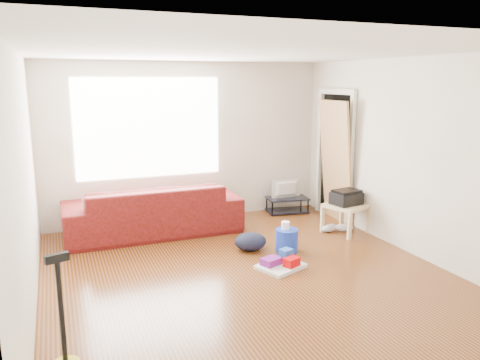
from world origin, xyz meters
name	(u,v)px	position (x,y,z in m)	size (l,w,h in m)	color
room	(249,166)	(0.07, 0.15, 1.25)	(4.51, 5.01, 2.51)	#492407
sofa	(154,233)	(-0.69, 1.95, 0.00)	(2.51, 0.98, 0.73)	#3E0E07
tv_stand	(287,204)	(1.65, 2.22, 0.14)	(0.74, 0.49, 0.26)	black
tv	(287,189)	(1.65, 2.22, 0.41)	(0.53, 0.07, 0.30)	black
side_table	(346,209)	(1.95, 0.94, 0.36)	(0.68, 0.68, 0.43)	tan
printer	(346,197)	(1.95, 0.94, 0.53)	(0.46, 0.38, 0.21)	black
bucket	(287,251)	(0.78, 0.56, 0.00)	(0.30, 0.30, 0.30)	#1936BA
toilet_paper	(285,236)	(0.77, 0.58, 0.20)	(0.11, 0.11, 0.10)	white
cleaning_tray	(281,263)	(0.47, 0.09, 0.06)	(0.63, 0.58, 0.19)	white
backpack	(250,250)	(0.35, 0.77, 0.00)	(0.42, 0.34, 0.23)	black
sneakers	(337,228)	(1.85, 1.01, 0.06)	(0.52, 0.27, 0.12)	silver
door_panel	(333,220)	(2.13, 1.53, 0.00)	(0.04, 0.77, 1.92)	#A0814E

